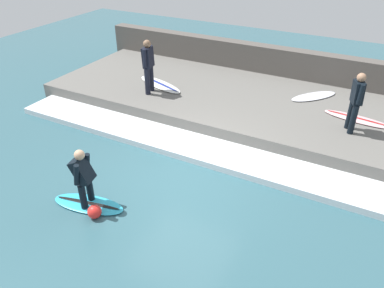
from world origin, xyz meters
name	(u,v)px	position (x,y,z in m)	size (l,w,h in m)	color
ground_plane	(183,178)	(0.00, 0.00, 0.00)	(28.00, 28.00, 0.00)	#335B66
concrete_ledge	(245,104)	(4.01, 0.00, 0.24)	(4.40, 12.72, 0.49)	#66635E
back_wall	(271,66)	(6.46, 0.00, 0.71)	(0.50, 13.36, 1.42)	#544F49
wave_foam_crest	(206,151)	(1.23, 0.00, 0.09)	(1.17, 12.09, 0.17)	silver
surfboard_riding	(89,204)	(-1.79, 1.32, 0.03)	(0.89, 1.69, 0.07)	#2DADD1
surfer_riding	(83,175)	(-1.79, 1.32, 0.80)	(0.51, 0.48, 1.33)	black
surfer_waiting_near	(356,99)	(3.31, -3.15, 1.38)	(0.51, 0.37, 1.58)	black
surfboard_waiting_near	(358,119)	(4.05, -3.28, 0.52)	(0.71, 1.88, 0.07)	beige
surfer_waiting_far	(148,64)	(2.95, 2.84, 1.43)	(0.56, 0.33, 1.67)	black
surfboard_waiting_far	(160,84)	(3.59, 2.86, 0.52)	(1.19, 2.04, 0.07)	white
surfboard_spare	(314,96)	(5.02, -1.87, 0.52)	(1.58, 1.42, 0.06)	silver
marker_buoy	(94,212)	(-2.01, 0.94, 0.14)	(0.29, 0.29, 0.29)	red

